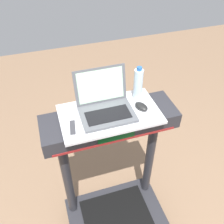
{
  "coord_description": "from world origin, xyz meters",
  "views": [
    {
      "loc": [
        -0.35,
        -0.47,
        2.26
      ],
      "look_at": [
        0.0,
        0.65,
        1.22
      ],
      "focal_mm": 40.86,
      "sensor_mm": 36.0,
      "label": 1
    }
  ],
  "objects_px": {
    "laptop": "(105,105)",
    "tv_remote": "(73,129)",
    "computer_mouse": "(141,106)",
    "water_bottle": "(138,84)"
  },
  "relations": [
    {
      "from": "laptop",
      "to": "tv_remote",
      "type": "bearing_deg",
      "value": -156.77
    },
    {
      "from": "computer_mouse",
      "to": "water_bottle",
      "type": "xyz_separation_m",
      "value": [
        0.02,
        0.12,
        0.09
      ]
    },
    {
      "from": "laptop",
      "to": "water_bottle",
      "type": "xyz_separation_m",
      "value": [
        0.25,
        0.07,
        0.06
      ]
    },
    {
      "from": "laptop",
      "to": "tv_remote",
      "type": "distance_m",
      "value": 0.26
    },
    {
      "from": "computer_mouse",
      "to": "tv_remote",
      "type": "xyz_separation_m",
      "value": [
        -0.46,
        -0.06,
        -0.01
      ]
    },
    {
      "from": "laptop",
      "to": "computer_mouse",
      "type": "height_order",
      "value": "laptop"
    },
    {
      "from": "laptop",
      "to": "water_bottle",
      "type": "relative_size",
      "value": 1.42
    },
    {
      "from": "laptop",
      "to": "tv_remote",
      "type": "height_order",
      "value": "laptop"
    },
    {
      "from": "computer_mouse",
      "to": "tv_remote",
      "type": "distance_m",
      "value": 0.47
    },
    {
      "from": "laptop",
      "to": "computer_mouse",
      "type": "bearing_deg",
      "value": -13.66
    }
  ]
}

